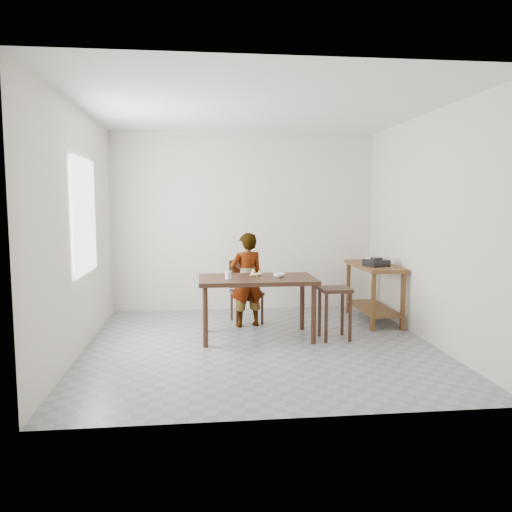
{
  "coord_description": "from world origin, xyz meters",
  "views": [
    {
      "loc": [
        -0.68,
        -5.63,
        1.66
      ],
      "look_at": [
        0.0,
        0.4,
        1.0
      ],
      "focal_mm": 35.0,
      "sensor_mm": 36.0,
      "label": 1
    }
  ],
  "objects": [
    {
      "name": "prep_counter",
      "position": [
        1.72,
        1.0,
        0.4
      ],
      "size": [
        0.5,
        1.2,
        0.8
      ],
      "primitive_type": null,
      "color": "brown",
      "rests_on": "floor"
    },
    {
      "name": "glass_tumbler",
      "position": [
        -0.35,
        0.21,
        0.8
      ],
      "size": [
        0.09,
        0.09,
        0.1
      ],
      "primitive_type": "cylinder",
      "rotation": [
        0.0,
        0.0,
        -0.27
      ],
      "color": "silver",
      "rests_on": "dining_table"
    },
    {
      "name": "stool",
      "position": [
        0.93,
        0.16,
        0.32
      ],
      "size": [
        0.37,
        0.37,
        0.63
      ],
      "primitive_type": null,
      "rotation": [
        0.0,
        0.0,
        0.03
      ],
      "color": "#361F14",
      "rests_on": "floor"
    },
    {
      "name": "child",
      "position": [
        -0.07,
        0.89,
        0.63
      ],
      "size": [
        0.52,
        0.41,
        1.26
      ],
      "primitive_type": "imported",
      "rotation": [
        0.0,
        0.0,
        3.4
      ],
      "color": "silver",
      "rests_on": "floor"
    },
    {
      "name": "floor",
      "position": [
        0.0,
        0.0,
        -0.02
      ],
      "size": [
        4.0,
        4.0,
        0.04
      ],
      "primitive_type": "cube",
      "color": "gray",
      "rests_on": "ground"
    },
    {
      "name": "wall_left",
      "position": [
        -2.02,
        0.0,
        1.35
      ],
      "size": [
        0.04,
        4.0,
        2.7
      ],
      "primitive_type": "cube",
      "color": "silver",
      "rests_on": "ground"
    },
    {
      "name": "ceiling",
      "position": [
        0.0,
        0.0,
        2.72
      ],
      "size": [
        4.0,
        4.0,
        0.04
      ],
      "primitive_type": "cube",
      "color": "white",
      "rests_on": "wall_back"
    },
    {
      "name": "wall_back",
      "position": [
        0.0,
        2.02,
        1.35
      ],
      "size": [
        4.0,
        0.04,
        2.7
      ],
      "primitive_type": "cube",
      "color": "silver",
      "rests_on": "ground"
    },
    {
      "name": "serving_bowl",
      "position": [
        1.77,
        1.27,
        0.83
      ],
      "size": [
        0.26,
        0.26,
        0.05
      ],
      "primitive_type": "imported",
      "rotation": [
        0.0,
        0.0,
        0.29
      ],
      "color": "white",
      "rests_on": "prep_counter"
    },
    {
      "name": "window_pane",
      "position": [
        -1.97,
        0.2,
        1.5
      ],
      "size": [
        0.02,
        1.1,
        1.3
      ],
      "primitive_type": "cube",
      "color": "silver",
      "rests_on": "wall_left"
    },
    {
      "name": "banana",
      "position": [
        -0.0,
        0.39,
        0.78
      ],
      "size": [
        0.16,
        0.12,
        0.06
      ],
      "primitive_type": null,
      "rotation": [
        0.0,
        0.0,
        0.03
      ],
      "color": "#EBBB49",
      "rests_on": "dining_table"
    },
    {
      "name": "gas_burner",
      "position": [
        1.68,
        0.8,
        0.84
      ],
      "size": [
        0.33,
        0.33,
        0.09
      ],
      "primitive_type": "cube",
      "rotation": [
        0.0,
        0.0,
        0.3
      ],
      "color": "black",
      "rests_on": "prep_counter"
    },
    {
      "name": "dining_table",
      "position": [
        0.0,
        0.3,
        0.38
      ],
      "size": [
        1.4,
        0.8,
        0.75
      ],
      "primitive_type": null,
      "color": "#361F14",
      "rests_on": "floor"
    },
    {
      "name": "small_bowl",
      "position": [
        0.27,
        0.29,
        0.77
      ],
      "size": [
        0.18,
        0.18,
        0.05
      ],
      "primitive_type": "imported",
      "rotation": [
        0.0,
        0.0,
        0.23
      ],
      "color": "white",
      "rests_on": "dining_table"
    },
    {
      "name": "wall_right",
      "position": [
        2.02,
        0.0,
        1.35
      ],
      "size": [
        0.04,
        4.0,
        2.7
      ],
      "primitive_type": "cube",
      "color": "silver",
      "rests_on": "ground"
    },
    {
      "name": "dining_chair",
      "position": [
        -0.05,
        1.12,
        0.42
      ],
      "size": [
        0.46,
        0.46,
        0.85
      ],
      "primitive_type": null,
      "rotation": [
        0.0,
        0.0,
        0.15
      ],
      "color": "#361F14",
      "rests_on": "floor"
    },
    {
      "name": "wall_front",
      "position": [
        0.0,
        -2.02,
        1.35
      ],
      "size": [
        4.0,
        0.04,
        2.7
      ],
      "primitive_type": "cube",
      "color": "silver",
      "rests_on": "ground"
    }
  ]
}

